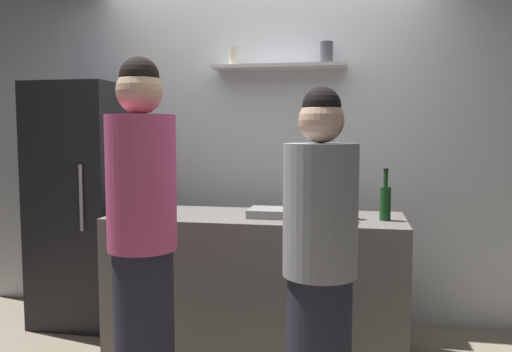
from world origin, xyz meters
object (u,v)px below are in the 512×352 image
Objects in this scene: water_bottle_plastic at (344,200)px; refrigerator at (83,204)px; baking_pan at (276,213)px; wine_bottle_green_glass at (385,201)px; wine_bottle_pale_glass at (334,200)px; utensil_holder at (131,205)px; person_grey_hoodie at (320,268)px; person_pink_top at (142,239)px.

refrigerator is at bearing 170.31° from water_bottle_plastic.
baking_pan is 0.66m from wine_bottle_green_glass.
utensil_holder is at bearing 177.11° from wine_bottle_pale_glass.
wine_bottle_green_glass is 0.19× the size of person_grey_hoodie.
baking_pan is 1.31× the size of water_bottle_plastic.
person_pink_top is (-0.55, -0.78, -0.03)m from baking_pan.
person_grey_hoodie is (1.27, -0.78, -0.15)m from utensil_holder.
person_grey_hoodie is (0.32, -0.81, -0.12)m from baking_pan.
wine_bottle_pale_glass is 0.74m from person_grey_hoodie.
person_grey_hoodie is at bearing -92.71° from wine_bottle_pale_glass.
water_bottle_plastic is 0.85m from person_grey_hoodie.
wine_bottle_green_glass is at bearing -0.63° from baking_pan.
wine_bottle_pale_glass reaches higher than water_bottle_plastic.
water_bottle_plastic is at bearing 61.33° from wine_bottle_pale_glass.
water_bottle_plastic is (1.92, -0.33, 0.12)m from refrigerator.
wine_bottle_green_glass reaches higher than baking_pan.
refrigerator is at bearing 151.21° from person_pink_top.
person_pink_top is (-1.21, -0.77, -0.11)m from wine_bottle_green_glass.
water_bottle_plastic is at bearing 1.84° from utensil_holder.
utensil_holder is 1.50m from person_grey_hoodie.
person_grey_hoodie reaches higher than baking_pan.
water_bottle_plastic is at bearing -42.67° from person_grey_hoodie.
person_grey_hoodie is at bearing 18.95° from person_pink_top.
refrigerator reaches higher than person_grey_hoodie.
utensil_holder is at bearing 138.84° from person_pink_top.
wine_bottle_pale_glass is 0.31m from wine_bottle_green_glass.
refrigerator is 2.16m from person_grey_hoodie.
wine_bottle_green_glass is at bearing 16.58° from wine_bottle_pale_glass.
wine_bottle_pale_glass is 0.20× the size of person_grey_hoodie.
person_pink_top reaches higher than utensil_holder.
wine_bottle_green_glass is (1.61, 0.02, 0.06)m from utensil_holder.
refrigerator is 5.67× the size of wine_bottle_green_glass.
baking_pan is 1.57× the size of utensil_holder.
water_bottle_plastic is at bearing -9.69° from refrigerator.
wine_bottle_pale_glass reaches higher than utensil_holder.
person_grey_hoodie is (-0.03, -0.71, -0.22)m from wine_bottle_pale_glass.
wine_bottle_pale_glass is 1.23× the size of water_bottle_plastic.
refrigerator reaches higher than baking_pan.
baking_pan is at bearing 164.83° from wine_bottle_pale_glass.
water_bottle_plastic is (-0.24, 0.02, 0.00)m from wine_bottle_green_glass.
person_pink_top is (-0.87, 0.03, 0.09)m from person_grey_hoodie.
utensil_holder is at bearing -178.16° from water_bottle_plastic.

